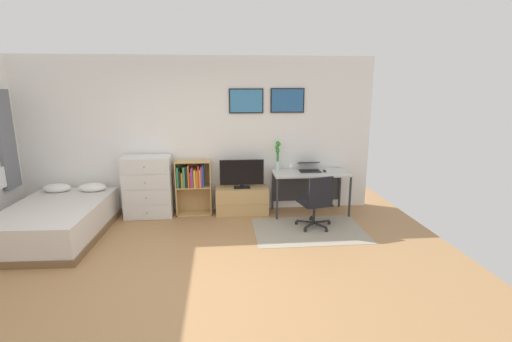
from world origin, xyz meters
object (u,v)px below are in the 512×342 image
(dresser, at_px, (148,187))
(tv_stand, at_px, (242,200))
(bed, at_px, (57,221))
(wine_glass, at_px, (291,165))
(television, at_px, (242,174))
(bookshelf, at_px, (192,182))
(desk, at_px, (309,178))
(office_chair, at_px, (317,201))
(bamboo_vase, at_px, (278,156))
(computer_mouse, at_px, (325,171))
(laptop, at_px, (309,167))

(dresser, distance_m, tv_stand, 1.62)
(bed, distance_m, wine_glass, 3.75)
(television, height_order, wine_glass, television)
(bookshelf, relative_size, desk, 0.72)
(bed, bearing_deg, dresser, 34.85)
(bookshelf, relative_size, office_chair, 1.10)
(bookshelf, relative_size, television, 1.25)
(bookshelf, bearing_deg, bed, -156.62)
(television, bearing_deg, desk, 0.01)
(bamboo_vase, bearing_deg, office_chair, -62.98)
(tv_stand, bearing_deg, dresser, -179.46)
(desk, bearing_deg, bamboo_vase, 166.77)
(computer_mouse, bearing_deg, bed, -170.52)
(bed, distance_m, tv_stand, 2.91)
(dresser, height_order, wine_glass, dresser)
(computer_mouse, xyz_separation_m, bamboo_vase, (-0.80, 0.19, 0.24))
(laptop, bearing_deg, office_chair, -92.35)
(bookshelf, bearing_deg, laptop, -0.54)
(bookshelf, relative_size, computer_mouse, 9.14)
(bamboo_vase, relative_size, wine_glass, 2.88)
(dresser, xyz_separation_m, laptop, (2.79, 0.04, 0.27))
(television, bearing_deg, bookshelf, 175.56)
(bed, xyz_separation_m, television, (2.80, 0.77, 0.46))
(bed, xyz_separation_m, tv_stand, (2.80, 0.79, -0.02))
(office_chair, xyz_separation_m, computer_mouse, (0.32, 0.75, 0.30))
(bed, bearing_deg, bamboo_vase, 16.54)
(laptop, distance_m, wine_glass, 0.39)
(wine_glass, bearing_deg, bed, -169.57)
(bookshelf, distance_m, laptop, 2.06)
(bookshelf, bearing_deg, desk, -1.85)
(tv_stand, bearing_deg, computer_mouse, -3.44)
(office_chair, distance_m, bamboo_vase, 1.19)
(tv_stand, relative_size, television, 1.20)
(computer_mouse, bearing_deg, wine_glass, -176.31)
(television, distance_m, laptop, 1.20)
(office_chair, distance_m, computer_mouse, 0.87)
(desk, bearing_deg, office_chair, -94.79)
(bed, bearing_deg, tv_stand, 17.69)
(tv_stand, distance_m, bamboo_vase, 1.00)
(desk, xyz_separation_m, computer_mouse, (0.25, -0.06, 0.15))
(tv_stand, xyz_separation_m, wine_glass, (0.84, -0.13, 0.64))
(bamboo_vase, bearing_deg, computer_mouse, -13.64)
(desk, distance_m, laptop, 0.20)
(bed, distance_m, office_chair, 3.93)
(bookshelf, bearing_deg, bamboo_vase, 2.43)
(tv_stand, distance_m, desk, 1.25)
(tv_stand, bearing_deg, television, -90.00)
(tv_stand, xyz_separation_m, desk, (1.19, -0.02, 0.37))
(bookshelf, height_order, television, television)
(bookshelf, distance_m, computer_mouse, 2.31)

